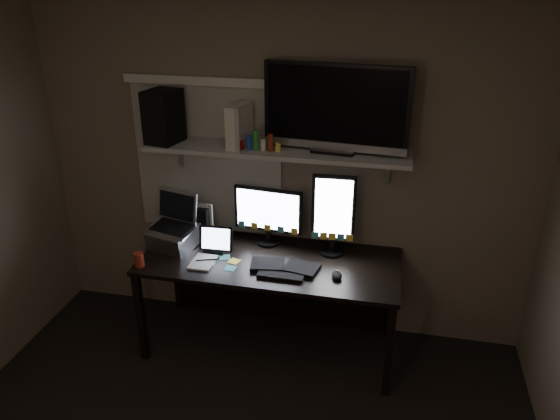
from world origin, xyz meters
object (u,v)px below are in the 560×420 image
(cup, at_px, (139,260))
(monitor_portrait, at_px, (333,215))
(tv, at_px, (336,109))
(game_console, at_px, (239,126))
(desk, at_px, (274,273))
(speaker, at_px, (163,117))
(laptop, at_px, (171,223))
(tablet, at_px, (217,240))
(keyboard, at_px, (284,267))
(monitor_landscape, at_px, (268,216))
(mouse, at_px, (337,275))

(cup, bearing_deg, monitor_portrait, 20.14)
(tv, distance_m, game_console, 0.65)
(desk, xyz_separation_m, speaker, (-0.78, 0.05, 1.11))
(laptop, relative_size, cup, 3.88)
(desk, bearing_deg, speaker, 176.29)
(tablet, height_order, tv, tv)
(keyboard, xyz_separation_m, speaker, (-0.91, 0.27, 0.92))
(desk, xyz_separation_m, tv, (0.39, 0.10, 1.21))
(desk, height_order, tablet, tablet)
(monitor_landscape, height_order, game_console, game_console)
(monitor_portrait, distance_m, keyboard, 0.49)
(monitor_portrait, xyz_separation_m, game_console, (-0.66, -0.00, 0.59))
(monitor_landscape, relative_size, laptop, 1.32)
(keyboard, bearing_deg, monitor_landscape, 120.75)
(mouse, relative_size, tv, 0.11)
(monitor_portrait, bearing_deg, tablet, -170.02)
(monitor_portrait, bearing_deg, monitor_landscape, 172.10)
(monitor_portrait, bearing_deg, desk, -172.95)
(tablet, xyz_separation_m, game_console, (0.14, 0.17, 0.79))
(tv, height_order, speaker, tv)
(desk, bearing_deg, tablet, -164.99)
(speaker, bearing_deg, keyboard, -4.35)
(desk, height_order, cup, cup)
(mouse, relative_size, cup, 1.07)
(laptop, bearing_deg, tv, 23.99)
(desk, distance_m, keyboard, 0.31)
(tablet, relative_size, tv, 0.25)
(monitor_landscape, relative_size, tablet, 2.10)
(monitor_landscape, xyz_separation_m, tv, (0.46, -0.02, 0.81))
(mouse, xyz_separation_m, speaker, (-1.27, 0.32, 0.91))
(desk, distance_m, monitor_portrait, 0.63)
(keyboard, relative_size, cup, 4.75)
(keyboard, bearing_deg, mouse, -6.34)
(mouse, height_order, cup, cup)
(keyboard, bearing_deg, cup, -168.64)
(tablet, height_order, cup, tablet)
(keyboard, distance_m, speaker, 1.32)
(desk, distance_m, speaker, 1.36)
(mouse, relative_size, game_console, 0.36)
(desk, height_order, mouse, mouse)
(keyboard, relative_size, mouse, 4.45)
(tablet, bearing_deg, tv, 11.71)
(cup, relative_size, speaker, 0.27)
(tv, bearing_deg, laptop, -164.74)
(tv, relative_size, game_console, 3.27)
(desk, height_order, speaker, speaker)
(tablet, xyz_separation_m, cup, (-0.46, -0.29, -0.06))
(desk, distance_m, mouse, 0.58)
(monitor_portrait, relative_size, game_console, 2.07)
(desk, height_order, keyboard, keyboard)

